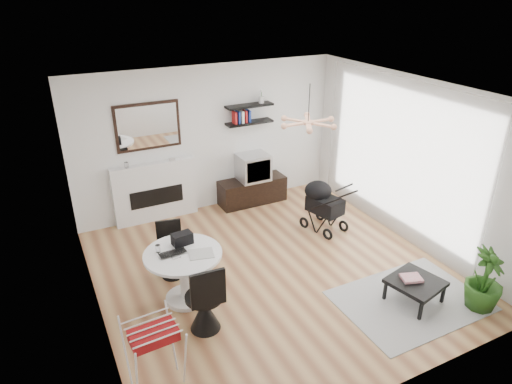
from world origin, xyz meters
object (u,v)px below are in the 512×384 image
crt_tv (253,167)px  potted_plant (485,280)px  fireplace (155,185)px  drying_rack (155,355)px  dining_table (184,269)px  tv_console (252,191)px  coffee_table (416,283)px  stroller (322,207)px

crt_tv → potted_plant: (1.29, -4.24, -0.31)m
fireplace → drying_rack: size_ratio=2.62×
dining_table → tv_console: bearing=47.0°
dining_table → drying_rack: size_ratio=1.26×
fireplace → crt_tv: 1.89m
crt_tv → drying_rack: size_ratio=0.70×
dining_table → coffee_table: (2.77, -1.43, -0.20)m
drying_rack → stroller: size_ratio=0.86×
crt_tv → drying_rack: (-2.93, -3.58, -0.31)m
stroller → fireplace: bearing=131.9°
stroller → crt_tv: bearing=98.0°
fireplace → drying_rack: bearing=-105.6°
fireplace → coffee_table: fireplace is taller
fireplace → stroller: 3.01m
stroller → dining_table: bearing=-178.1°
crt_tv → potted_plant: bearing=-73.1°
crt_tv → stroller: bearing=-67.2°
fireplace → potted_plant: fireplace is taller
dining_table → coffee_table: bearing=-27.4°
tv_console → drying_rack: bearing=-129.1°
crt_tv → stroller: size_ratio=0.61×
fireplace → dining_table: bearing=-96.9°
tv_console → crt_tv: crt_tv is taller
tv_console → drying_rack: (-2.91, -3.58, 0.19)m
fireplace → coffee_table: bearing=-57.8°
tv_console → potted_plant: size_ratio=1.50×
fireplace → crt_tv: size_ratio=3.73×
fireplace → dining_table: (-0.30, -2.49, -0.19)m
potted_plant → tv_console: bearing=107.1°
fireplace → dining_table: 2.51m
crt_tv → drying_rack: crt_tv is taller
dining_table → coffee_table: size_ratio=1.36×
stroller → potted_plant: (0.67, -2.77, 0.03)m
coffee_table → potted_plant: 0.87m
crt_tv → fireplace: bearing=174.9°
fireplace → crt_tv: bearing=-5.1°
tv_console → drying_rack: drying_rack is taller
crt_tv → dining_table: 3.19m
fireplace → tv_console: bearing=-5.0°
stroller → tv_console: bearing=98.6°
fireplace → tv_console: fireplace is taller
fireplace → potted_plant: (3.17, -4.41, -0.25)m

